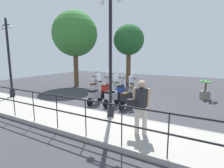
% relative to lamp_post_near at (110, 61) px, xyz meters
% --- Properties ---
extents(ground_plane, '(28.00, 28.00, 0.00)m').
position_rel_lamp_post_near_xyz_m(ground_plane, '(2.40, 0.92, -2.23)').
color(ground_plane, '#38383D').
extents(promenade_walkway, '(2.20, 20.00, 0.15)m').
position_rel_lamp_post_near_xyz_m(promenade_walkway, '(-0.75, 0.92, -2.16)').
color(promenade_walkway, '#A39E93').
rests_on(promenade_walkway, ground_plane).
extents(fence_railing, '(0.04, 16.03, 1.07)m').
position_rel_lamp_post_near_xyz_m(fence_railing, '(-1.80, 0.92, -1.34)').
color(fence_railing, black).
rests_on(fence_railing, promenade_walkway).
extents(lamp_post_near, '(0.26, 0.90, 4.66)m').
position_rel_lamp_post_near_xyz_m(lamp_post_near, '(0.00, 0.00, 0.00)').
color(lamp_post_near, black).
rests_on(lamp_post_near, promenade_walkway).
extents(lamp_post_far, '(0.26, 0.90, 4.24)m').
position_rel_lamp_post_near_xyz_m(lamp_post_far, '(0.00, 6.36, -0.20)').
color(lamp_post_far, black).
rests_on(lamp_post_far, promenade_walkway).
extents(pedestrian_with_bag, '(0.41, 0.63, 1.59)m').
position_rel_lamp_post_near_xyz_m(pedestrian_with_bag, '(-0.93, -1.54, -1.15)').
color(pedestrian_with_bag, beige).
rests_on(pedestrian_with_bag, promenade_walkway).
extents(tree_large, '(3.44, 3.44, 5.80)m').
position_rel_lamp_post_near_xyz_m(tree_large, '(5.05, 6.08, 1.82)').
color(tree_large, brown).
rests_on(tree_large, ground_plane).
extents(tree_distant, '(2.41, 2.41, 4.87)m').
position_rel_lamp_post_near_xyz_m(tree_distant, '(7.46, 2.65, 1.38)').
color(tree_distant, brown).
rests_on(tree_distant, ground_plane).
extents(potted_palm, '(1.06, 0.66, 1.05)m').
position_rel_lamp_post_near_xyz_m(potted_palm, '(5.38, -3.02, -1.79)').
color(potted_palm, slate).
rests_on(potted_palm, ground_plane).
extents(scooter_near_0, '(1.23, 0.45, 1.54)m').
position_rel_lamp_post_near_xyz_m(scooter_near_0, '(1.61, 0.07, -1.75)').
color(scooter_near_0, black).
rests_on(scooter_near_0, ground_plane).
extents(scooter_near_1, '(1.23, 0.47, 1.54)m').
position_rel_lamp_post_near_xyz_m(scooter_near_1, '(1.63, 0.88, -1.75)').
color(scooter_near_1, black).
rests_on(scooter_near_1, ground_plane).
extents(scooter_near_2, '(1.23, 0.44, 1.54)m').
position_rel_lamp_post_near_xyz_m(scooter_near_2, '(1.48, 1.76, -1.75)').
color(scooter_near_2, black).
rests_on(scooter_near_2, ground_plane).
extents(scooter_far_0, '(1.22, 0.50, 1.54)m').
position_rel_lamp_post_near_xyz_m(scooter_far_0, '(3.33, 0.56, -1.75)').
color(scooter_far_0, black).
rests_on(scooter_far_0, ground_plane).
extents(scooter_far_1, '(1.23, 0.46, 1.54)m').
position_rel_lamp_post_near_xyz_m(scooter_far_1, '(3.39, 1.28, -1.75)').
color(scooter_far_1, black).
rests_on(scooter_far_1, ground_plane).
extents(scooter_far_2, '(1.23, 0.47, 1.54)m').
position_rel_lamp_post_near_xyz_m(scooter_far_2, '(3.19, 2.19, -1.75)').
color(scooter_far_2, black).
rests_on(scooter_far_2, ground_plane).
extents(scooter_far_3, '(1.22, 0.49, 1.54)m').
position_rel_lamp_post_near_xyz_m(scooter_far_3, '(3.19, 3.02, -1.75)').
color(scooter_far_3, black).
rests_on(scooter_far_3, ground_plane).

